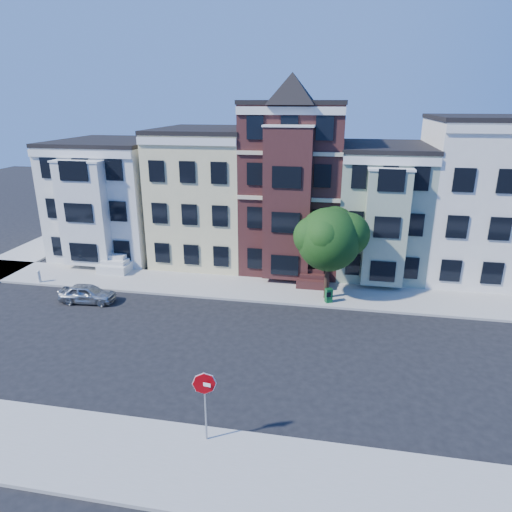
% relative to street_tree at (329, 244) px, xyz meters
% --- Properties ---
extents(ground, '(120.00, 120.00, 0.00)m').
position_rel_street_tree_xyz_m(ground, '(-2.92, -7.32, -3.81)').
color(ground, black).
extents(far_sidewalk, '(60.00, 4.00, 0.15)m').
position_rel_street_tree_xyz_m(far_sidewalk, '(-2.92, 0.68, -3.74)').
color(far_sidewalk, '#9E9B93').
rests_on(far_sidewalk, ground).
extents(near_sidewalk, '(60.00, 4.00, 0.15)m').
position_rel_street_tree_xyz_m(near_sidewalk, '(-2.92, -15.32, -3.74)').
color(near_sidewalk, '#9E9B93').
rests_on(near_sidewalk, ground).
extents(house_white, '(8.00, 9.00, 9.00)m').
position_rel_street_tree_xyz_m(house_white, '(-17.92, 7.18, 0.69)').
color(house_white, silver).
rests_on(house_white, ground).
extents(house_yellow, '(7.00, 9.00, 10.00)m').
position_rel_street_tree_xyz_m(house_yellow, '(-9.92, 7.18, 1.19)').
color(house_yellow, beige).
rests_on(house_yellow, ground).
extents(house_brown, '(7.00, 9.00, 12.00)m').
position_rel_street_tree_xyz_m(house_brown, '(-2.92, 7.18, 2.19)').
color(house_brown, '#3E1C1A').
rests_on(house_brown, ground).
extents(house_green, '(6.00, 9.00, 9.00)m').
position_rel_street_tree_xyz_m(house_green, '(3.58, 7.18, 0.69)').
color(house_green, gray).
rests_on(house_green, ground).
extents(house_cream, '(8.00, 9.00, 11.00)m').
position_rel_street_tree_xyz_m(house_cream, '(10.58, 7.18, 1.69)').
color(house_cream, silver).
rests_on(house_cream, ground).
extents(street_tree, '(7.59, 7.59, 7.33)m').
position_rel_street_tree_xyz_m(street_tree, '(0.00, 0.00, 0.00)').
color(street_tree, '#1D4914').
rests_on(street_tree, far_sidewalk).
extents(parked_car, '(3.65, 1.71, 1.21)m').
position_rel_street_tree_xyz_m(parked_car, '(-14.97, -3.20, -3.21)').
color(parked_car, '#A3A7AB').
rests_on(parked_car, ground).
extents(newspaper_box, '(0.52, 0.50, 0.91)m').
position_rel_street_tree_xyz_m(newspaper_box, '(0.19, -0.68, -3.21)').
color(newspaper_box, '#0F4F24').
rests_on(newspaper_box, far_sidewalk).
extents(fire_hydrant, '(0.26, 0.26, 0.70)m').
position_rel_street_tree_xyz_m(fire_hydrant, '(-19.92, -1.02, -3.32)').
color(fire_hydrant, beige).
rests_on(fire_hydrant, far_sidewalk).
extents(stop_sign, '(0.91, 0.26, 3.27)m').
position_rel_street_tree_xyz_m(stop_sign, '(-3.88, -14.01, -2.03)').
color(stop_sign, '#BA0208').
rests_on(stop_sign, near_sidewalk).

